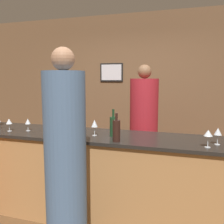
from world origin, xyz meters
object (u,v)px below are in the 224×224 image
object	(u,v)px
bartender	(144,134)
wine_bottle_0	(113,126)
wine_bottle_1	(116,130)
guest_0	(66,167)

from	to	relation	value
bartender	wine_bottle_0	size ratio (longest dim) A/B	6.09
wine_bottle_0	wine_bottle_1	xyz separation A→B (m)	(0.10, -0.22, 0.00)
guest_0	wine_bottle_0	bearing A→B (deg)	75.05
bartender	wine_bottle_1	size ratio (longest dim) A/B	6.32
bartender	guest_0	xyz separation A→B (m)	(-0.37, -1.64, 0.03)
guest_0	wine_bottle_1	size ratio (longest dim) A/B	6.51
guest_0	wine_bottle_0	size ratio (longest dim) A/B	6.27
guest_0	wine_bottle_0	xyz separation A→B (m)	(0.20, 0.73, 0.24)
guest_0	wine_bottle_1	xyz separation A→B (m)	(0.30, 0.52, 0.24)
wine_bottle_0	wine_bottle_1	bearing A→B (deg)	-65.10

